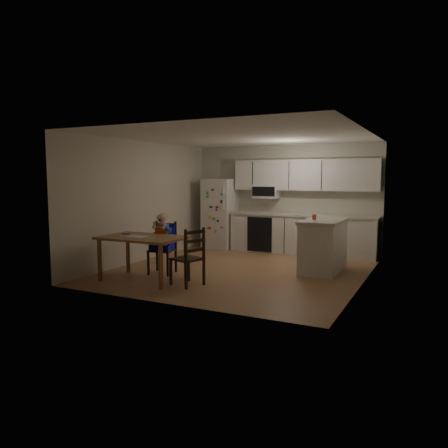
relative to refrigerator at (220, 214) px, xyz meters
name	(u,v)px	position (x,y,z in m)	size (l,w,h in m)	color
room	(251,203)	(1.55, -1.67, 0.40)	(4.52, 5.01, 2.51)	#9A6A46
refrigerator	(220,214)	(0.00, 0.00, 0.00)	(0.72, 0.70, 1.70)	silver
kitchen_run	(302,216)	(2.05, 0.09, 0.03)	(3.37, 0.62, 2.15)	silver
kitchen_island	(323,245)	(2.97, -1.59, -0.36)	(0.69, 1.32, 0.97)	silver
red_cup	(314,217)	(2.80, -1.64, 0.17)	(0.08, 0.08, 0.10)	#D8482B
dining_table	(143,242)	(0.40, -3.66, -0.20)	(1.41, 0.91, 0.76)	brown
napkin	(136,237)	(0.34, -3.76, -0.09)	(0.34, 0.29, 0.01)	#BCBCC1
toddler_spoon	(125,234)	(-0.06, -3.56, -0.09)	(0.02, 0.02, 0.12)	#0C13CD
chair_booster	(163,237)	(0.39, -3.05, -0.18)	(0.49, 0.49, 1.11)	black
chair_side	(191,253)	(1.34, -3.64, -0.31)	(0.53, 0.53, 0.95)	black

